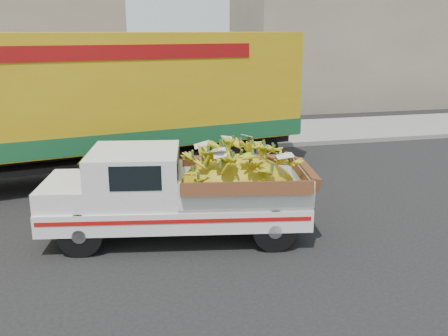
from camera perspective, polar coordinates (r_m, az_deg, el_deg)
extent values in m
plane|color=black|center=(9.29, -11.69, -9.36)|extent=(100.00, 100.00, 0.00)
cube|color=gray|center=(16.12, -12.90, 1.54)|extent=(60.00, 0.25, 0.15)
cube|color=gray|center=(18.17, -13.07, 3.07)|extent=(60.00, 4.00, 0.14)
cube|color=gray|center=(28.47, 16.39, 13.16)|extent=(14.00, 6.00, 6.00)
cylinder|color=black|center=(9.17, -16.11, -7.31)|extent=(0.82, 0.37, 0.79)
cylinder|color=black|center=(10.56, -14.40, -4.13)|extent=(0.82, 0.37, 0.79)
cylinder|color=black|center=(9.06, 5.78, -7.03)|extent=(0.82, 0.37, 0.79)
cylinder|color=black|center=(10.46, 4.46, -3.86)|extent=(0.82, 0.37, 0.79)
cube|color=silver|center=(9.59, -5.45, -4.55)|extent=(5.13, 2.62, 0.41)
cube|color=#A50F0C|center=(8.74, -5.63, -6.12)|extent=(4.72, 0.87, 0.07)
cube|color=silver|center=(10.01, -19.38, -5.19)|extent=(0.41, 1.72, 0.15)
cube|color=silver|center=(9.75, -17.37, -2.45)|extent=(1.17, 1.80, 0.37)
cube|color=silver|center=(9.44, -10.13, -0.76)|extent=(1.89, 1.96, 0.94)
cube|color=black|center=(8.57, -10.12, -1.21)|extent=(0.87, 0.17, 0.44)
cube|color=silver|center=(9.48, 2.05, -1.74)|extent=(2.67, 2.17, 0.53)
ellipsoid|color=gold|center=(9.50, 1.42, -2.38)|extent=(2.38, 1.78, 1.33)
cylinder|color=black|center=(14.21, 4.02, 2.01)|extent=(1.14, 0.52, 1.10)
cylinder|color=black|center=(15.95, 0.55, 3.53)|extent=(1.14, 0.52, 1.10)
cylinder|color=black|center=(13.69, -0.39, 1.52)|extent=(1.14, 0.52, 1.10)
cylinder|color=black|center=(15.48, -3.47, 3.14)|extent=(1.14, 0.52, 1.10)
cube|color=black|center=(13.59, -15.75, 1.83)|extent=(11.97, 3.28, 0.36)
cube|color=#BF9912|center=(13.32, -16.26, 8.53)|extent=(12.02, 4.70, 2.84)
cube|color=#17512B|center=(13.50, -15.89, 3.60)|extent=(12.08, 4.74, 0.45)
cube|color=maroon|center=(12.00, -15.62, 12.54)|extent=(8.25, 1.63, 0.35)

